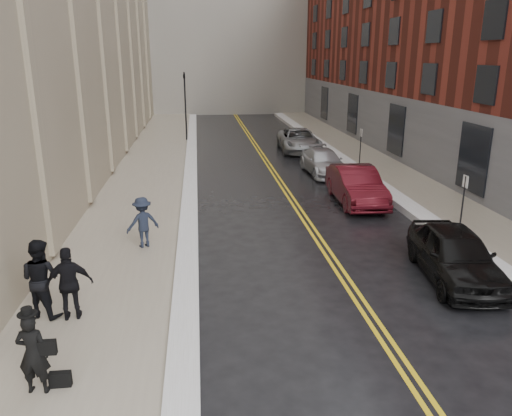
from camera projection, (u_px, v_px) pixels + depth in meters
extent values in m
plane|color=black|center=(291.00, 380.00, 10.26)|extent=(160.00, 160.00, 0.00)
cube|color=gray|center=(144.00, 187.00, 24.93)|extent=(4.00, 64.00, 0.15)
cube|color=gray|center=(403.00, 180.00, 26.42)|extent=(3.00, 64.00, 0.15)
cube|color=gold|center=(280.00, 185.00, 25.71)|extent=(0.12, 64.00, 0.01)
cube|color=gold|center=(284.00, 185.00, 25.74)|extent=(0.12, 64.00, 0.01)
cube|color=white|center=(190.00, 185.00, 25.17)|extent=(0.70, 60.80, 0.26)
cube|color=white|center=(369.00, 179.00, 26.20)|extent=(0.85, 60.80, 0.30)
cube|color=maroon|center=(501.00, 12.00, 31.39)|extent=(14.00, 50.00, 18.00)
cylinder|color=black|center=(185.00, 108.00, 37.69)|extent=(0.12, 0.12, 5.20)
imported|color=black|center=(184.00, 80.00, 37.11)|extent=(0.18, 0.15, 0.90)
cylinder|color=black|center=(462.00, 205.00, 18.40)|extent=(0.06, 0.06, 2.20)
cube|color=white|center=(465.00, 182.00, 18.14)|extent=(0.02, 0.35, 0.45)
cylinder|color=black|center=(360.00, 148.00, 29.80)|extent=(0.06, 0.06, 2.20)
cube|color=white|center=(361.00, 133.00, 29.53)|extent=(0.02, 0.35, 0.45)
imported|color=black|center=(455.00, 254.00, 14.67)|extent=(2.44, 4.83, 1.58)
imported|color=#4D0D16|center=(356.00, 185.00, 22.34)|extent=(1.87, 5.02, 1.64)
imported|color=#ADAEB5|center=(323.00, 162.00, 27.94)|extent=(2.12, 4.75, 1.35)
imported|color=#919499|center=(299.00, 140.00, 34.51)|extent=(2.79, 5.66, 1.54)
imported|color=black|center=(33.00, 354.00, 9.45)|extent=(0.64, 0.45, 1.67)
imported|color=black|center=(41.00, 278.00, 12.24)|extent=(1.21, 1.10, 2.02)
imported|color=#1B2131|center=(143.00, 222.00, 16.79)|extent=(1.29, 1.06, 1.74)
imported|color=black|center=(70.00, 284.00, 12.12)|extent=(1.14, 0.59, 1.87)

